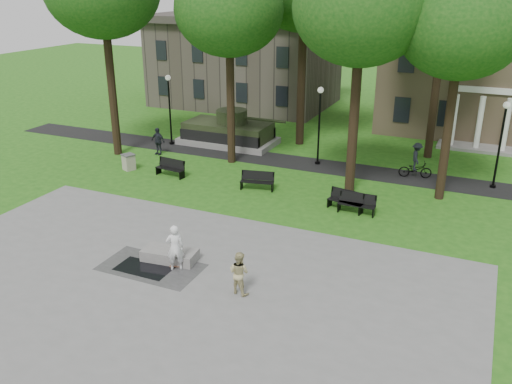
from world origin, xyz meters
TOP-DOWN VIEW (x-y plane):
  - ground at (0.00, 0.00)m, footprint 120.00×120.00m
  - plaza at (0.00, -5.00)m, footprint 22.00×16.00m
  - footpath at (0.00, 12.00)m, footprint 44.00×2.60m
  - building_right at (10.00, 26.00)m, footprint 17.00×12.00m
  - building_left at (-11.00, 26.50)m, footprint 15.00×10.00m
  - tree_1 at (-4.50, 10.50)m, footprint 6.20×6.20m
  - tree_2 at (3.50, 8.50)m, footprint 6.60×6.60m
  - tree_3 at (8.00, 9.50)m, footprint 6.00×6.00m
  - lamp_left at (-10.00, 12.30)m, footprint 0.36×0.36m
  - lamp_mid at (0.50, 12.30)m, footprint 0.36×0.36m
  - lamp_right at (10.50, 12.30)m, footprint 0.36×0.36m
  - tank_monument at (-6.46, 14.00)m, footprint 7.45×3.40m
  - puddle at (-1.69, -2.89)m, footprint 2.20×1.20m
  - concrete_block at (-1.12, -1.88)m, footprint 2.30×1.25m
  - skateboard at (-0.45, -2.23)m, footprint 0.79×0.50m
  - skateboarder at (-0.50, -2.42)m, footprint 0.82×0.76m
  - friend_watching at (2.49, -2.94)m, footprint 0.89×0.76m
  - pedestrian_walker at (-9.53, 9.98)m, footprint 1.08×0.54m
  - cyclist at (6.34, 12.23)m, footprint 1.93×1.14m
  - park_bench_0 at (-6.55, 6.78)m, footprint 1.84×0.71m
  - park_bench_1 at (-1.11, 6.84)m, footprint 1.85×0.88m
  - park_bench_2 at (3.96, 6.05)m, footprint 1.85×0.89m
  - park_bench_3 at (4.57, 5.87)m, footprint 1.80×0.53m
  - trash_bin at (-9.42, 6.68)m, footprint 0.87×0.87m

SIDE VIEW (x-z plane):
  - ground at x=0.00m, z-range 0.00..0.00m
  - footpath at x=0.00m, z-range 0.00..0.01m
  - plaza at x=0.00m, z-range 0.00..0.02m
  - puddle at x=-1.69m, z-range 0.02..0.02m
  - skateboard at x=-0.45m, z-range 0.02..0.09m
  - concrete_block at x=-1.12m, z-range 0.02..0.47m
  - trash_bin at x=-9.42m, z-range 0.01..0.97m
  - park_bench_0 at x=-6.55m, z-range 0.02..1.02m
  - park_bench_1 at x=-1.11m, z-range 0.02..1.02m
  - park_bench_2 at x=3.96m, z-range 0.02..1.02m
  - park_bench_3 at x=4.57m, z-range 0.02..1.02m
  - friend_watching at x=2.49m, z-range 0.02..1.65m
  - cyclist at x=6.34m, z-range -0.19..1.86m
  - tank_monument at x=-6.46m, z-range -0.34..2.06m
  - pedestrian_walker at x=-9.53m, z-range 0.00..1.76m
  - skateboarder at x=-0.50m, z-range 0.02..1.90m
  - lamp_left at x=-10.00m, z-range 0.43..5.16m
  - lamp_mid at x=0.50m, z-range 0.43..5.16m
  - lamp_right at x=10.50m, z-range 0.43..5.16m
  - building_left at x=-11.00m, z-range 0.00..7.20m
  - building_right at x=10.00m, z-range 0.04..8.64m
  - tree_3 at x=8.00m, z-range 3.00..14.19m
  - tree_1 at x=-4.50m, z-range 3.14..14.77m
  - tree_2 at x=3.50m, z-range 3.23..15.40m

